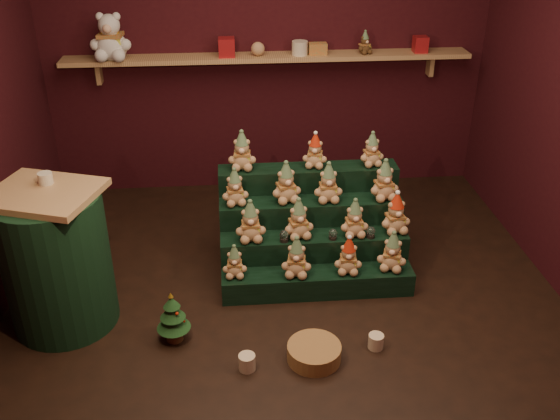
{
  "coord_description": "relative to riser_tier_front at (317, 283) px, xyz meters",
  "views": [
    {
      "loc": [
        -0.36,
        -3.6,
        2.74
      ],
      "look_at": [
        -0.03,
        0.25,
        0.64
      ],
      "focal_mm": 40.0,
      "sensor_mm": 36.0,
      "label": 1
    }
  ],
  "objects": [
    {
      "name": "ground",
      "position": [
        -0.23,
        -0.12,
        -0.09
      ],
      "size": [
        4.0,
        4.0,
        0.0
      ],
      "primitive_type": "plane",
      "color": "black",
      "rests_on": "ground"
    },
    {
      "name": "back_wall",
      "position": [
        -0.23,
        1.93,
        1.31
      ],
      "size": [
        4.0,
        0.1,
        2.8
      ],
      "primitive_type": "cube",
      "color": "black",
      "rests_on": "ground"
    },
    {
      "name": "front_wall",
      "position": [
        -0.23,
        -2.17,
        1.31
      ],
      "size": [
        4.0,
        0.1,
        2.8
      ],
      "primitive_type": "cube",
      "color": "black",
      "rests_on": "ground"
    },
    {
      "name": "back_shelf",
      "position": [
        -0.23,
        1.75,
        1.2
      ],
      "size": [
        3.6,
        0.26,
        0.24
      ],
      "color": "tan",
      "rests_on": "ground"
    },
    {
      "name": "riser_tier_front",
      "position": [
        0.0,
        0.0,
        0.0
      ],
      "size": [
        1.4,
        0.22,
        0.18
      ],
      "primitive_type": "cube",
      "color": "black",
      "rests_on": "ground"
    },
    {
      "name": "riser_tier_midfront",
      "position": [
        0.0,
        0.22,
        0.09
      ],
      "size": [
        1.4,
        0.22,
        0.36
      ],
      "primitive_type": "cube",
      "color": "black",
      "rests_on": "ground"
    },
    {
      "name": "riser_tier_midback",
      "position": [
        0.0,
        0.44,
        0.18
      ],
      "size": [
        1.4,
        0.22,
        0.54
      ],
      "primitive_type": "cube",
      "color": "black",
      "rests_on": "ground"
    },
    {
      "name": "riser_tier_back",
      "position": [
        0.0,
        0.66,
        0.27
      ],
      "size": [
        1.4,
        0.22,
        0.72
      ],
      "primitive_type": "cube",
      "color": "black",
      "rests_on": "ground"
    },
    {
      "name": "teddy_0",
      "position": [
        -0.6,
        0.01,
        0.21
      ],
      "size": [
        0.18,
        0.16,
        0.25
      ],
      "primitive_type": null,
      "rotation": [
        0.0,
        0.0,
        -0.04
      ],
      "color": "tan",
      "rests_on": "riser_tier_front"
    },
    {
      "name": "teddy_1",
      "position": [
        -0.16,
        -0.01,
        0.24
      ],
      "size": [
        0.24,
        0.23,
        0.3
      ],
      "primitive_type": null,
      "rotation": [
        0.0,
        0.0,
        -0.16
      ],
      "color": "tan",
      "rests_on": "riser_tier_front"
    },
    {
      "name": "teddy_2",
      "position": [
        0.22,
        -0.01,
        0.23
      ],
      "size": [
        0.22,
        0.2,
        0.28
      ],
      "primitive_type": null,
      "rotation": [
        0.0,
        0.0,
        -0.13
      ],
      "color": "tan",
      "rests_on": "riser_tier_front"
    },
    {
      "name": "teddy_3",
      "position": [
        0.54,
        0.01,
        0.24
      ],
      "size": [
        0.26,
        0.25,
        0.3
      ],
      "primitive_type": null,
      "rotation": [
        0.0,
        0.0,
        -0.32
      ],
      "color": "tan",
      "rests_on": "riser_tier_front"
    },
    {
      "name": "teddy_4",
      "position": [
        -0.47,
        0.21,
        0.43
      ],
      "size": [
        0.23,
        0.21,
        0.31
      ],
      "primitive_type": null,
      "rotation": [
        0.0,
        0.0,
        0.02
      ],
      "color": "tan",
      "rests_on": "riser_tier_midfront"
    },
    {
      "name": "teddy_5",
      "position": [
        -0.12,
        0.22,
        0.42
      ],
      "size": [
        0.25,
        0.24,
        0.31
      ],
      "primitive_type": null,
      "rotation": [
        0.0,
        0.0,
        0.2
      ],
      "color": "tan",
      "rests_on": "riser_tier_midfront"
    },
    {
      "name": "teddy_6",
      "position": [
        0.29,
        0.21,
        0.42
      ],
      "size": [
        0.22,
        0.2,
        0.29
      ],
      "primitive_type": null,
      "rotation": [
        0.0,
        0.0,
        0.04
      ],
      "color": "tan",
      "rests_on": "riser_tier_midfront"
    },
    {
      "name": "teddy_7",
      "position": [
        0.61,
        0.24,
        0.43
      ],
      "size": [
        0.25,
        0.23,
        0.31
      ],
      "primitive_type": null,
      "rotation": [
        0.0,
        0.0,
        0.14
      ],
      "color": "tan",
      "rests_on": "riser_tier_midfront"
    },
    {
      "name": "teddy_8",
      "position": [
        -0.58,
        0.44,
        0.59
      ],
      "size": [
        0.23,
        0.21,
        0.28
      ],
      "primitive_type": null,
      "rotation": [
        0.0,
        0.0,
        0.15
      ],
      "color": "tan",
      "rests_on": "riser_tier_midback"
    },
    {
      "name": "teddy_9",
      "position": [
        -0.19,
        0.46,
        0.61
      ],
      "size": [
        0.26,
        0.25,
        0.31
      ],
      "primitive_type": null,
      "rotation": [
        0.0,
        0.0,
        0.23
      ],
      "color": "tan",
      "rests_on": "riser_tier_midback"
    },
    {
      "name": "teddy_10",
      "position": [
        0.12,
        0.43,
        0.6
      ],
      "size": [
        0.22,
        0.2,
        0.3
      ],
      "primitive_type": null,
      "rotation": [
        0.0,
        0.0,
        -0.0
      ],
      "color": "tan",
      "rests_on": "riser_tier_midback"
    },
    {
      "name": "teddy_11",
      "position": [
        0.55,
        0.43,
        0.61
      ],
      "size": [
        0.25,
        0.23,
        0.31
      ],
      "primitive_type": null,
      "rotation": [
        0.0,
        0.0,
        0.16
      ],
      "color": "tan",
      "rests_on": "riser_tier_midback"
    },
    {
      "name": "teddy_12",
      "position": [
        -0.51,
        0.68,
        0.78
      ],
      "size": [
        0.23,
        0.21,
        0.3
      ],
      "primitive_type": null,
      "rotation": [
        0.0,
        0.0,
        -0.08
      ],
      "color": "tan",
      "rests_on": "riser_tier_back"
    },
    {
      "name": "teddy_13",
      "position": [
        0.05,
        0.67,
        0.76
      ],
      "size": [
        0.22,
        0.21,
        0.27
      ],
      "primitive_type": null,
      "rotation": [
        0.0,
        0.0,
        -0.22
      ],
      "color": "tan",
      "rests_on": "riser_tier_back"
    },
    {
      "name": "teddy_14",
      "position": [
        0.49,
        0.66,
        0.76
      ],
      "size": [
        0.21,
        0.2,
        0.27
      ],
      "primitive_type": null,
      "rotation": [
        0.0,
        0.0,
        0.16
      ],
      "color": "tan",
      "rests_on": "riser_tier_back"
    },
    {
      "name": "snow_globe_a",
      "position": [
        -0.23,
        0.16,
        0.32
      ],
      "size": [
        0.07,
        0.07,
        0.09
      ],
      "color": "black",
      "rests_on": "riser_tier_midfront"
    },
    {
      "name": "snow_globe_b",
      "position": [
        0.13,
        0.16,
        0.31
      ],
      "size": [
        0.06,
        0.06,
        0.08
      ],
      "color": "black",
      "rests_on": "riser_tier_midfront"
    },
    {
      "name": "snow_globe_c",
      "position": [
        0.41,
        0.16,
        0.31
      ],
      "size": [
        0.06,
        0.06,
        0.09
      ],
      "color": "black",
      "rests_on": "riser_tier_midfront"
    },
    {
      "name": "side_table",
      "position": [
        -1.77,
        -0.16,
        0.41
      ],
      "size": [
        0.79,
        0.73,
        1.0
      ],
      "rotation": [
        0.0,
        0.0,
        -0.32
      ],
      "color": "tan",
      "rests_on": "ground"
    },
    {
      "name": "table_ornament",
      "position": [
        -1.77,
        -0.06,
        0.95
      ],
      "size": [
        0.09,
        0.09,
        0.07
      ],
      "primitive_type": "cylinder",
      "color": "beige",
      "rests_on": "side_table"
    },
    {
      "name": "mini_christmas_tree",
      "position": [
        -1.02,
        -0.44,
        0.09
      ],
      "size": [
        0.22,
        0.22,
        0.38
      ],
      "rotation": [
        0.0,
        0.0,
        -0.42
      ],
      "color": "#482F19",
      "rests_on": "ground"
    },
    {
      "name": "mug_left",
      "position": [
        -0.55,
        -0.76,
        -0.04
      ],
      "size": [
        0.11,
        0.11,
        0.11
      ],
      "primitive_type": "cylinder",
      "color": "beige",
      "rests_on": "ground"
    },
    {
      "name": "mug_right",
      "position": [
        0.3,
        -0.63,
        -0.04
      ],
      "size": [
        0.1,
        0.1,
        0.1
      ],
      "primitive_type": "cylinder",
      "color": "beige",
      "rests_on": "ground"
    },
    {
      "name": "wicker_basket",
      "position": [
        -0.12,
        -0.71,
        -0.04
      ],
      "size": [
        0.38,
        0.38,
        0.11
      ],
      "primitive_type": "cylinder",
      "rotation": [
        0.0,
        0.0,
        -0.12
      ],
      "color": "olive",
      "rests_on": "ground"
    },
    {
      "name": "white_bear",
      "position": [
        -1.57,
        1.72,
        1.48
      ],
      "size": [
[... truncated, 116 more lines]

